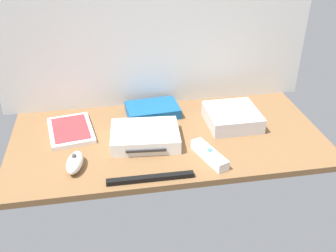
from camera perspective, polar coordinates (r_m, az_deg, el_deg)
ground_plane at (r=125.72cm, az=0.00°, el=-1.96°), size 100.00×48.00×2.00cm
back_wall at (r=134.59cm, az=-1.86°, el=15.72°), size 110.00×1.20×64.00cm
game_console at (r=121.64cm, az=-3.39°, el=-1.47°), size 22.26×17.81×4.40cm
mini_computer at (r=132.73cm, az=9.40°, el=1.34°), size 17.14×17.14×5.30cm
game_case at (r=131.04cm, az=-14.07°, el=-0.60°), size 16.42×20.90×1.56cm
network_router at (r=137.23cm, az=-2.29°, el=2.36°), size 18.85×13.34×3.40cm
remote_wand at (r=114.79cm, az=6.08°, el=-4.22°), size 8.36×15.15×3.40cm
remote_nunchuk at (r=113.30cm, az=-13.51°, el=-5.22°), size 6.09×10.62×5.10cm
sensor_bar at (r=106.79cm, az=-2.59°, el=-7.66°), size 24.02×2.04×1.40cm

